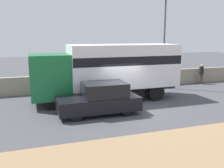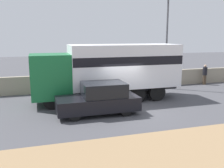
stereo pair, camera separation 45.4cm
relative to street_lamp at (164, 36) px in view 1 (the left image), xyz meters
The scene contains 7 objects.
ground_plane 7.93m from the street_lamp, 134.94° to the right, with size 80.00×80.00×0.00m, color #47474C.
dirt_shoulder_foreground 12.55m from the street_lamp, 113.85° to the right, with size 60.00×5.46×0.04m.
stone_wall_backdrop 6.00m from the street_lamp, 167.13° to the left, with size 60.00×0.35×1.29m.
street_lamp is the anchor object (origin of this frame).
box_truck 5.96m from the street_lamp, 155.67° to the right, with size 9.27×2.49×3.58m.
car_hatchback 8.75m from the street_lamp, 143.59° to the right, with size 4.34×1.87×1.69m.
pedestrian 5.15m from the street_lamp, ahead, with size 0.37×0.37×1.72m.
Camera 1 is at (-5.24, -12.41, 4.15)m, focal length 40.00 mm.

